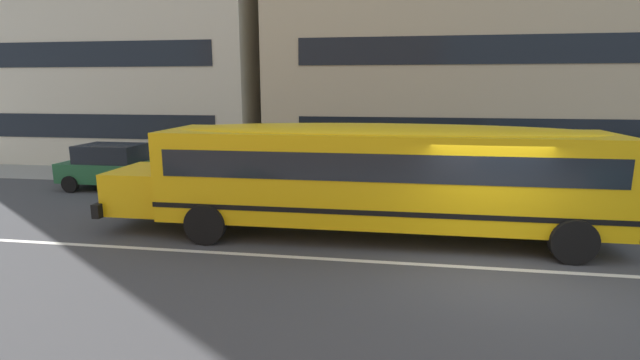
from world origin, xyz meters
The scene contains 6 objects.
ground_plane centered at (0.00, 0.00, 0.00)m, with size 400.00×400.00×0.00m, color #424244.
sidewalk_far centered at (0.00, 8.33, 0.01)m, with size 120.00×3.00×0.01m, color gray.
lane_centreline centered at (0.00, 0.00, 0.00)m, with size 110.00×0.16×0.01m, color silver.
school_bus centered at (-2.55, 1.77, 1.68)m, with size 12.65×2.99×2.83m.
parked_car_green_near_corner centered at (-12.07, 5.78, 0.84)m, with size 3.92×1.91×1.64m.
apartment_block_far_centre centered at (2.79, 15.64, 6.65)m, with size 20.89×11.67×13.30m.
Camera 1 is at (-2.09, -9.33, 3.71)m, focal length 25.57 mm.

